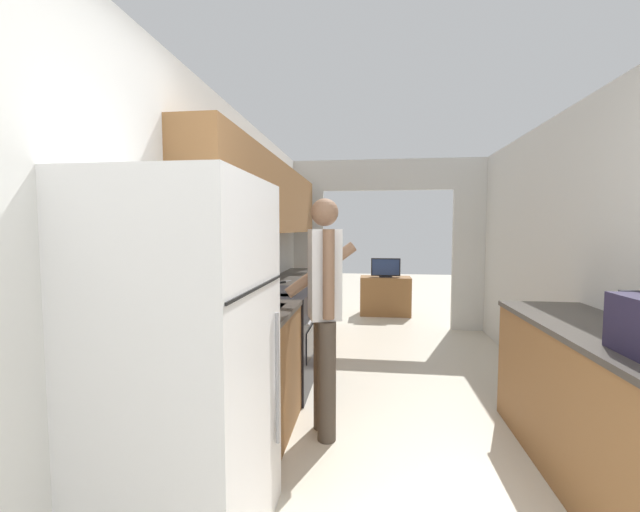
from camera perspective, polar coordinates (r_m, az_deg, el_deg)
name	(u,v)px	position (r m, az deg, el deg)	size (l,w,h in m)	color
wall_left	(241,230)	(3.44, -11.45, 3.70)	(0.38, 7.26, 2.50)	silver
wall_right	(623,264)	(3.29, 37.76, -0.95)	(0.06, 7.26, 2.50)	silver
wall_far_with_doorway	(387,230)	(5.90, 9.69, 3.71)	(3.19, 0.06, 2.50)	silver
counter_left	(287,327)	(4.17, -4.79, -10.32)	(0.62, 3.56, 0.91)	brown
counter_right	(615,417)	(2.83, 37.03, -18.20)	(0.62, 2.02, 0.91)	brown
refrigerator	(188,367)	(1.95, -18.67, -15.11)	(0.70, 0.83, 1.71)	white
range_oven	(278,339)	(3.74, -6.18, -11.96)	(0.66, 0.78, 1.05)	black
person	(324,309)	(2.81, 0.66, -7.73)	(0.54, 0.45, 1.70)	#4C4238
tv_cabinet	(385,296)	(6.88, 9.47, -5.73)	(0.85, 0.42, 0.66)	brown
television	(386,268)	(6.77, 9.53, -1.72)	(0.49, 0.16, 0.32)	black
knife	(282,282)	(4.22, -5.49, -3.79)	(0.13, 0.29, 0.02)	#B7B7BC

